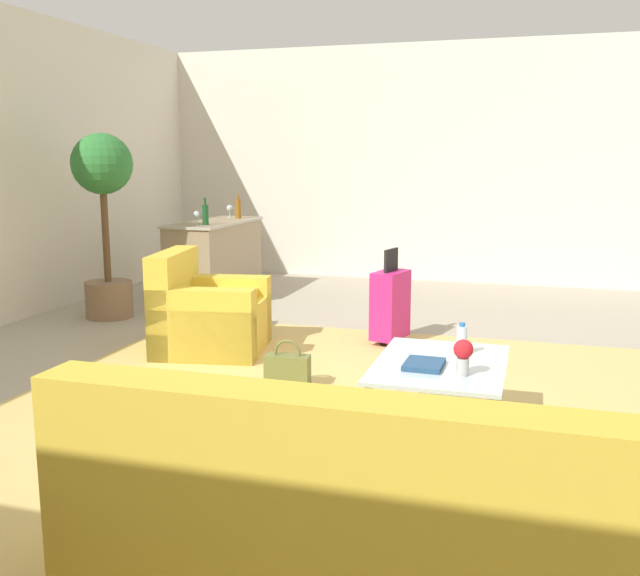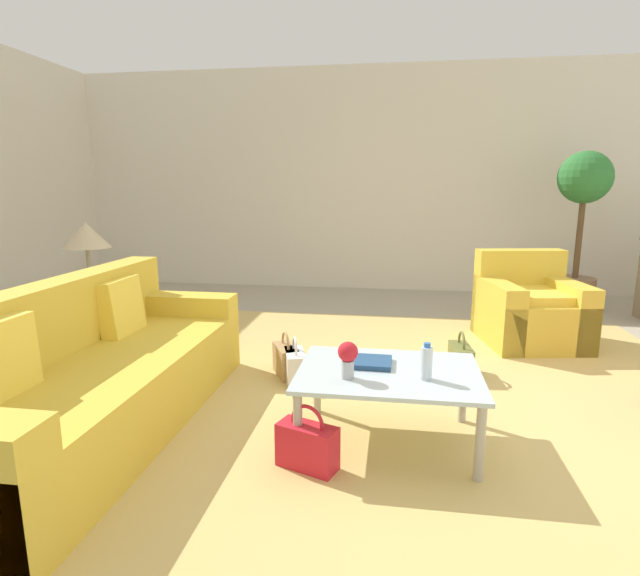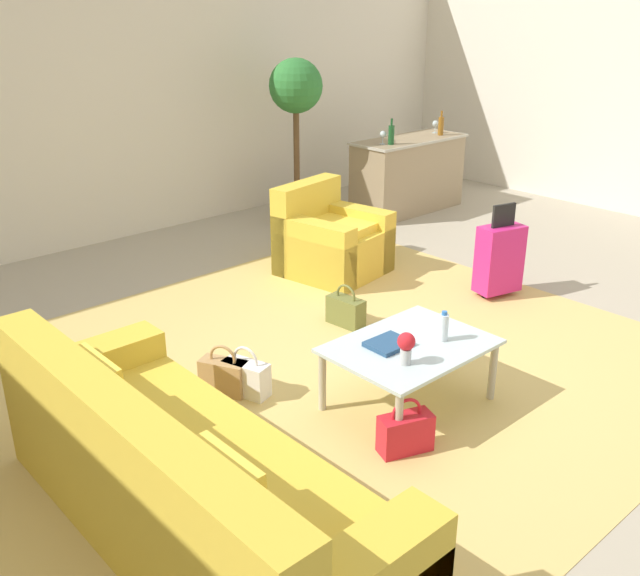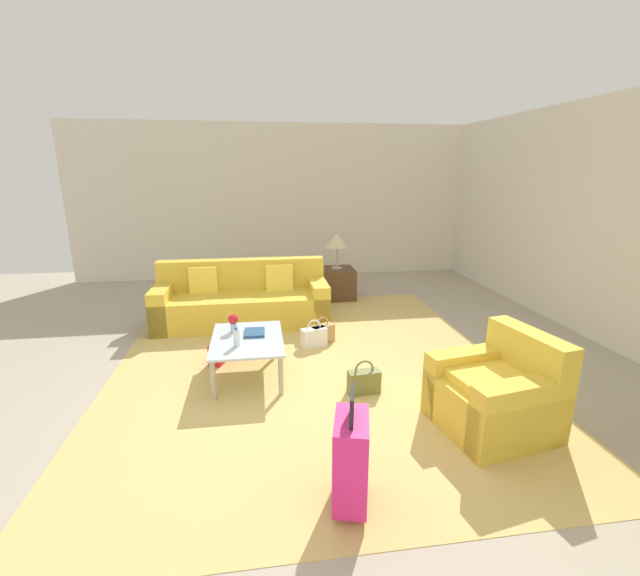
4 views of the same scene
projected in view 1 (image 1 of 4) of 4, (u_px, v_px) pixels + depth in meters
ground_plane at (372, 403)px, 4.81m from camera, size 12.00×12.00×0.00m
wall_right at (459, 164)px, 9.30m from camera, size 0.12×8.00×3.10m
area_rug at (318, 431)px, 4.30m from camera, size 5.20×4.40×0.01m
couch at (402, 539)px, 2.52m from camera, size 0.90×2.46×0.90m
armchair at (205, 317)px, 6.07m from camera, size 0.98×1.00×0.86m
coffee_table at (440, 371)px, 4.22m from camera, size 1.03×0.76×0.44m
water_bottle at (462, 340)px, 4.36m from camera, size 0.06×0.06×0.20m
coffee_table_book at (424, 364)px, 4.12m from camera, size 0.27×0.22×0.03m
flower_vase at (463, 354)px, 3.94m from camera, size 0.11×0.11×0.21m
bar_console at (215, 258)px, 8.39m from camera, size 1.53×0.62×0.91m
wine_glass_leftmost at (197, 215)px, 7.79m from camera, size 0.08×0.08×0.15m
wine_glass_left_of_centre at (230, 209)px, 8.79m from camera, size 0.08×0.08×0.15m
wine_bottle_green at (205, 214)px, 7.82m from camera, size 0.07×0.07×0.30m
wine_bottle_amber at (238, 209)px, 8.68m from camera, size 0.07×0.07×0.30m
suitcase_magenta at (390, 304)px, 6.31m from camera, size 0.44×0.31×0.85m
handbag_white at (269, 441)px, 3.83m from camera, size 0.23×0.35×0.36m
handbag_red at (493, 445)px, 3.79m from camera, size 0.35×0.24×0.36m
handbag_tan at (241, 446)px, 3.78m from camera, size 0.27×0.35×0.36m
handbag_olive at (288, 370)px, 5.12m from camera, size 0.17×0.33×0.36m
potted_ficus at (104, 202)px, 7.21m from camera, size 0.61×0.61×1.88m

